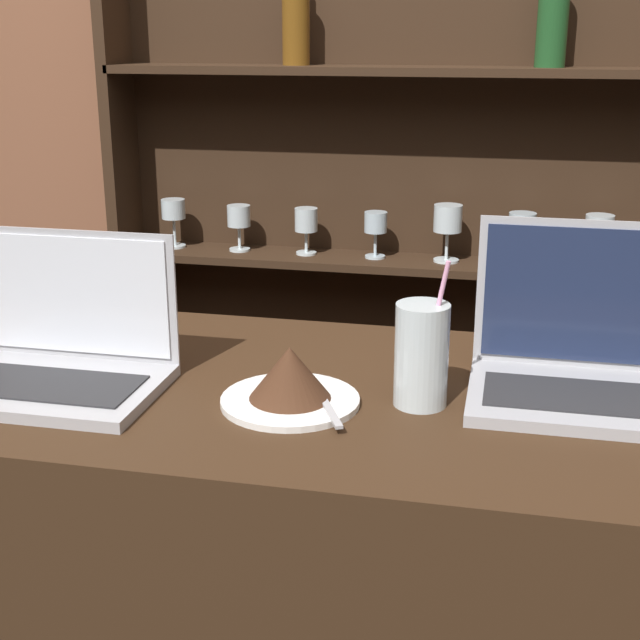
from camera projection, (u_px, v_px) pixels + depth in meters
The scene contains 6 objects.
back_wall at pixel (375, 136), 2.32m from camera, with size 7.00×0.06×2.70m.
back_shelf at pixel (412, 281), 2.33m from camera, with size 1.57×0.18×1.90m.
laptop_near at pixel (61, 354), 1.39m from camera, with size 0.33×0.23×0.23m.
laptop_far at pixel (576, 359), 1.35m from camera, with size 0.31×0.24×0.26m.
cake_plate at pixel (290, 380), 1.32m from camera, with size 0.21×0.21×0.09m.
water_glass at pixel (422, 355), 1.30m from camera, with size 0.08×0.08×0.22m.
Camera 1 is at (0.36, -0.94, 1.62)m, focal length 50.00 mm.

